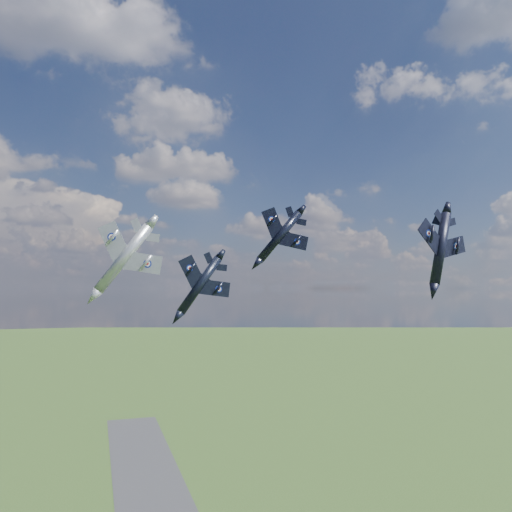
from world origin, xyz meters
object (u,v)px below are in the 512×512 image
object	(u,v)px
jet_right_navy	(441,248)
jet_left_silver	(124,258)
jet_lead_navy	(200,285)
jet_high_navy	(280,236)

from	to	relation	value
jet_right_navy	jet_left_silver	distance (m)	43.41
jet_lead_navy	jet_right_navy	xyz separation A→B (m)	(26.03, -23.70, 4.51)
jet_right_navy	jet_left_silver	world-z (taller)	jet_left_silver
jet_lead_navy	jet_right_navy	world-z (taller)	jet_right_navy
jet_lead_navy	jet_high_navy	size ratio (longest dim) A/B	0.86
jet_high_navy	jet_left_silver	distance (m)	33.74
jet_high_navy	jet_right_navy	bearing A→B (deg)	-70.00
jet_right_navy	jet_high_navy	xyz separation A→B (m)	(-7.94, 36.73, 4.98)
jet_lead_navy	jet_high_navy	xyz separation A→B (m)	(18.09, 13.03, 9.49)
jet_lead_navy	jet_left_silver	distance (m)	12.37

